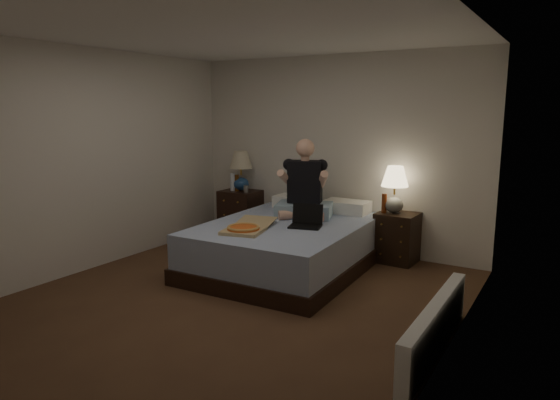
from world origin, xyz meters
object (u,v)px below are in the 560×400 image
Objects in this scene: beer_bottle_left at (237,183)px; lamp_right at (395,190)px; radiator at (435,328)px; nightstand_left at (241,214)px; beer_bottle_right at (384,203)px; lamp_left at (241,171)px; person at (304,178)px; water_bottle at (233,182)px; pizza_box at (243,229)px; bed at (287,246)px; nightstand_right at (397,238)px; soda_can at (246,189)px; laptop at (305,217)px.

lamp_right is at bearing 1.33° from beer_bottle_left.
nightstand_left is at bearing 147.48° from radiator.
beer_bottle_right is (2.17, -0.01, -0.08)m from beer_bottle_left.
lamp_left is 1.00× the size of lamp_right.
person is (1.29, -0.51, 0.05)m from lamp_left.
person is (-0.84, -0.45, 0.29)m from beer_bottle_right.
radiator is at bearing -57.71° from person.
pizza_box is at bearing -50.20° from water_bottle.
lamp_left is at bearing 142.65° from bed.
water_bottle reaches higher than beer_bottle_right.
beer_bottle_left is 1.89m from pizza_box.
nightstand_right is at bearing 21.92° from beer_bottle_right.
pizza_box is (-0.17, -1.02, -0.43)m from person.
pizza_box is (0.97, -1.43, -0.15)m from soda_can.
lamp_left is 0.30m from soda_can.
radiator is (1.04, -2.09, -0.68)m from lamp_right.
pizza_box is at bearing -52.01° from beer_bottle_left.
water_bottle is at bearing 173.74° from soda_can.
nightstand_left is at bearing 139.27° from person.
lamp_right is at bearing 31.65° from beer_bottle_right.
laptop is (0.28, -0.08, 0.39)m from bed.
lamp_right is at bearing 2.90° from soda_can.
water_bottle reaches higher than laptop.
nightstand_right is at bearing -0.48° from nightstand_left.
beer_bottle_right is at bearing 1.26° from soda_can.
radiator is at bearing -63.57° from lamp_right.
radiator is (0.98, -2.09, -0.10)m from nightstand_right.
lamp_right is 2.24× the size of water_bottle.
laptop is (1.61, -0.95, -0.13)m from beer_bottle_left.
bed is at bearing 148.81° from laptop.
lamp_right is at bearing 40.54° from pizza_box.
person reaches higher than pizza_box.
nightstand_right is 2.43m from water_bottle.
laptop is at bearing -123.47° from lamp_right.
lamp_right is (2.24, 0.00, 0.54)m from nightstand_left.
water_bottle is at bearing -155.35° from beer_bottle_left.
nightstand_right is 1.95m from pizza_box.
lamp_right reaches higher than water_bottle.
lamp_left is at bearing 56.38° from beer_bottle_left.
lamp_right is at bearing 0.00° from lamp_left.
radiator is (1.98, -1.57, -0.81)m from person.
pizza_box is at bearing -145.18° from laptop.
bed is 6.39× the size of laptop.
beer_bottle_left is at bearing -123.62° from lamp_left.
radiator is (3.31, -2.04, -0.59)m from beer_bottle_left.
beer_bottle_right is (0.84, 0.86, 0.44)m from bed.
person is at bearing -149.91° from nightstand_right.
person is at bearing -151.33° from lamp_right.
laptop is (1.58, -1.00, 0.32)m from nightstand_left.
bed is 1.36× the size of radiator.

